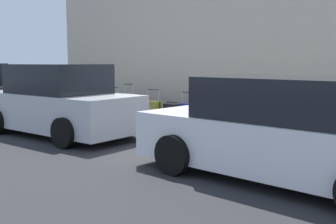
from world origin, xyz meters
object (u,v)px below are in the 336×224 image
suitcase_olive_8 (153,113)px  suitcase_teal_11 (113,106)px  suitcase_olive_1 (294,125)px  suitcase_black_7 (172,115)px  suitcase_silver_10 (129,107)px  suitcase_maroon_5 (204,115)px  suitcase_teal_4 (229,120)px  parked_car_silver_1 (59,102)px  suitcase_silver_3 (248,121)px  bollard_post (83,101)px  suitcase_navy_6 (187,116)px  suitcase_red_9 (142,109)px  parked_car_white_0 (285,132)px  suitcase_black_0 (323,129)px  suitcase_red_2 (269,127)px  fire_hydrant (97,104)px

suitcase_olive_8 → suitcase_teal_11: bearing=-0.1°
suitcase_olive_1 → suitcase_black_7: (3.24, -0.03, -0.07)m
suitcase_olive_8 → suitcase_silver_10: 1.04m
suitcase_maroon_5 → suitcase_silver_10: size_ratio=0.99×
suitcase_teal_4 → parked_car_silver_1: 4.08m
suitcase_silver_3 → suitcase_olive_8: suitcase_olive_8 is taller
suitcase_black_7 → suitcase_teal_11: size_ratio=0.68×
bollard_post → suitcase_olive_1: bearing=-178.5°
suitcase_maroon_5 → suitcase_navy_6: 0.56m
suitcase_silver_10 → suitcase_teal_11: suitcase_silver_10 is taller
suitcase_red_9 → parked_car_white_0: parked_car_white_0 is taller
suitcase_silver_3 → suitcase_olive_8: size_ratio=0.99×
suitcase_olive_1 → suitcase_teal_4: suitcase_teal_4 is taller
suitcase_red_9 → suitcase_black_0: bearing=-179.9°
suitcase_olive_1 → suitcase_silver_10: (4.83, -0.03, 0.01)m
suitcase_silver_10 → suitcase_black_7: bearing=179.8°
suitcase_red_2 → suitcase_teal_11: bearing=1.0°
suitcase_navy_6 → suitcase_silver_10: (2.12, -0.08, 0.06)m
suitcase_black_0 → parked_car_white_0: bearing=95.1°
suitcase_black_0 → suitcase_olive_8: suitcase_olive_8 is taller
suitcase_maroon_5 → suitcase_olive_8: size_ratio=1.10×
suitcase_teal_4 → suitcase_olive_8: suitcase_olive_8 is taller
suitcase_navy_6 → parked_car_white_0: 4.07m
suitcase_olive_1 → suitcase_red_2: bearing=-2.0°
suitcase_red_2 → suitcase_silver_3: size_ratio=0.63×
suitcase_black_0 → suitcase_silver_10: bearing=0.0°
fire_hydrant → suitcase_olive_8: bearing=178.9°
suitcase_silver_10 → suitcase_teal_11: (0.57, 0.10, -0.00)m
suitcase_silver_3 → parked_car_white_0: (-1.83, 2.17, 0.26)m
suitcase_olive_8 → parked_car_white_0: size_ratio=0.20×
suitcase_black_7 → suitcase_teal_11: suitcase_teal_11 is taller
suitcase_silver_3 → suitcase_black_7: suitcase_silver_3 is taller
suitcase_black_0 → suitcase_silver_3: bearing=0.4°
suitcase_olive_8 → parked_car_silver_1: size_ratio=0.22×
suitcase_black_7 → parked_car_white_0: bearing=151.6°
suitcase_olive_1 → suitcase_olive_8: bearing=1.0°
suitcase_olive_1 → parked_car_white_0: size_ratio=0.17×
suitcase_silver_3 → bollard_post: suitcase_silver_3 is taller
suitcase_black_7 → bollard_post: bearing=3.4°
suitcase_teal_4 → suitcase_silver_10: 3.25m
suitcase_black_7 → suitcase_red_9: suitcase_red_9 is taller
fire_hydrant → parked_car_white_0: parked_car_white_0 is taller
suitcase_black_0 → suitcase_maroon_5: (2.73, 0.13, 0.05)m
suitcase_olive_8 → parked_car_white_0: (-4.57, 2.07, 0.28)m
suitcase_silver_10 → bollard_post: size_ratio=1.13×
suitcase_silver_10 → suitcase_maroon_5: bearing=177.2°
suitcase_navy_6 → parked_car_white_0: bearing=148.9°
suitcase_silver_3 → suitcase_teal_4: size_ratio=1.04×
suitcase_red_2 → suitcase_teal_11: suitcase_teal_11 is taller
suitcase_olive_1 → suitcase_black_7: 3.24m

